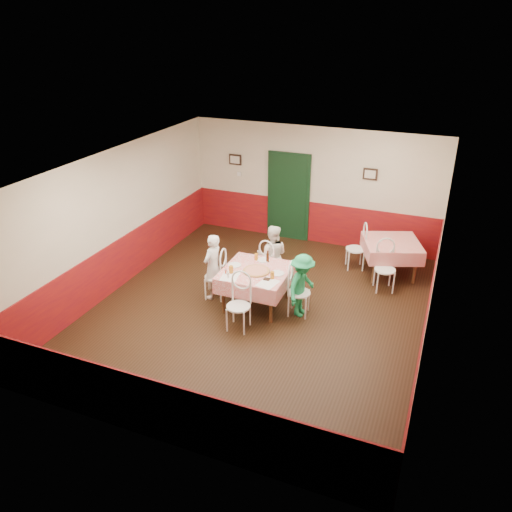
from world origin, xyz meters
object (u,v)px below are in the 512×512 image
at_px(glass_a, 231,269).
at_px(glass_c, 256,257).
at_px(chair_second_a, 356,249).
at_px(glass_b, 272,275).
at_px(beer_bottle, 268,257).
at_px(wallet, 267,279).
at_px(chair_near, 238,307).
at_px(second_table, 390,258).
at_px(chair_far, 271,266).
at_px(chair_second_b, 385,270).
at_px(chair_right, 299,293).
at_px(main_table, 256,288).
at_px(diner_far, 272,256).
at_px(diner_right, 302,286).
at_px(pizza, 256,271).
at_px(diner_left, 213,267).
at_px(chair_left, 215,277).

bearing_deg(glass_a, glass_c, 71.82).
height_order(chair_second_a, glass_b, chair_second_a).
relative_size(beer_bottle, wallet, 1.90).
relative_size(chair_near, chair_second_a, 1.00).
bearing_deg(chair_second_a, second_table, 69.28).
height_order(chair_far, chair_second_b, same).
bearing_deg(wallet, chair_right, 27.71).
relative_size(second_table, glass_b, 8.16).
relative_size(glass_c, wallet, 1.18).
relative_size(main_table, glass_b, 8.89).
relative_size(second_table, diner_far, 0.86).
relative_size(chair_second_b, diner_far, 0.69).
distance_m(chair_near, diner_right, 1.25).
bearing_deg(glass_a, chair_right, 13.33).
bearing_deg(chair_second_b, chair_far, 176.61).
xyz_separation_m(main_table, diner_far, (-0.01, 0.90, 0.28)).
distance_m(glass_a, wallet, 0.70).
xyz_separation_m(chair_near, pizza, (0.02, 0.80, 0.33)).
bearing_deg(diner_right, glass_b, 123.60).
height_order(pizza, glass_b, glass_b).
height_order(chair_right, glass_c, chair_right).
relative_size(chair_far, pizza, 1.83).
relative_size(chair_second_b, wallet, 8.18).
xyz_separation_m(chair_second_a, diner_left, (-2.32, -2.29, 0.21)).
height_order(beer_bottle, wallet, beer_bottle).
height_order(main_table, beer_bottle, beer_bottle).
height_order(chair_second_b, diner_left, diner_left).
xyz_separation_m(diner_left, diner_far, (0.89, 0.91, -0.01)).
height_order(chair_second_a, diner_far, diner_far).
relative_size(chair_second_b, glass_b, 6.56).
xyz_separation_m(chair_right, chair_second_a, (0.57, 2.27, 0.00)).
xyz_separation_m(chair_far, diner_right, (0.91, -0.84, 0.16)).
bearing_deg(beer_bottle, chair_far, 101.30).
distance_m(second_table, glass_a, 3.64).
relative_size(glass_b, diner_right, 0.11).
xyz_separation_m(chair_left, diner_far, (0.84, 0.91, 0.20)).
height_order(chair_left, glass_a, glass_a).
distance_m(second_table, chair_second_b, 0.75).
height_order(chair_right, chair_second_b, same).
relative_size(chair_left, chair_near, 1.00).
relative_size(chair_right, pizza, 1.83).
relative_size(wallet, diner_far, 0.08).
height_order(chair_right, chair_second_a, same).
height_order(diner_far, diner_right, diner_far).
relative_size(pizza, diner_left, 0.37).
relative_size(pizza, beer_bottle, 2.35).
distance_m(second_table, chair_near, 3.80).
xyz_separation_m(pizza, wallet, (0.29, -0.22, -0.01)).
bearing_deg(second_table, chair_second_b, -90.00).
distance_m(main_table, chair_far, 0.85).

